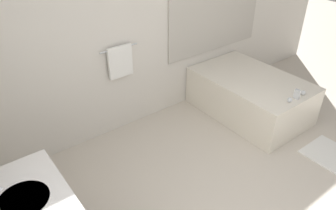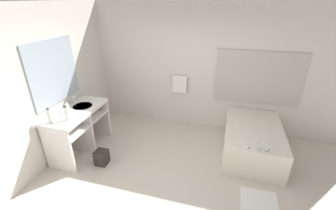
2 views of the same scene
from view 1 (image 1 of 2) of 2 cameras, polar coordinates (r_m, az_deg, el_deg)
name	(u,v)px [view 1 (image 1 of 2)]	position (r m, az deg, el deg)	size (l,w,h in m)	color
wall_back_with_blinds	(139,25)	(4.12, -5.01, 13.75)	(7.40, 0.13, 2.70)	silver
bathtub	(250,94)	(4.77, 14.07, 1.95)	(1.02, 1.58, 0.69)	silver
bath_mat	(336,158)	(4.48, 27.23, -8.16)	(0.53, 0.70, 0.02)	white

